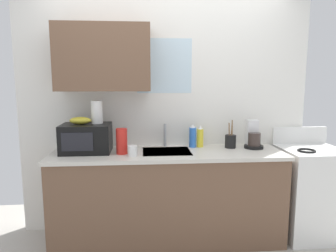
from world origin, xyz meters
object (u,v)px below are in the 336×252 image
object	(u,v)px
banana_bunch	(80,121)
mug_white	(133,151)
stove_range	(309,191)
dish_soap_bottle_blue	(193,136)
dish_soap_bottle_yellow	(200,137)
utensil_crock	(230,141)
coffee_maker	(253,137)
paper_towel_roll	(97,112)
microwave	(86,138)
cereal_canister	(122,141)

from	to	relation	value
banana_bunch	mug_white	bearing A→B (deg)	-21.03
stove_range	dish_soap_bottle_blue	size ratio (longest dim) A/B	4.56
dish_soap_bottle_yellow	mug_white	bearing A→B (deg)	-154.31
utensil_crock	dish_soap_bottle_yellow	bearing A→B (deg)	167.47
dish_soap_bottle_yellow	mug_white	distance (m)	0.76
dish_soap_bottle_yellow	coffee_maker	bearing A→B (deg)	-8.40
paper_towel_roll	dish_soap_bottle_blue	distance (m)	0.99
stove_range	mug_white	size ratio (longest dim) A/B	11.37
dish_soap_bottle_yellow	dish_soap_bottle_blue	bearing A→B (deg)	-175.45
mug_white	stove_range	bearing A→B (deg)	4.59
dish_soap_bottle_blue	utensil_crock	size ratio (longest dim) A/B	0.84
dish_soap_bottle_yellow	mug_white	world-z (taller)	dish_soap_bottle_yellow
paper_towel_roll	dish_soap_bottle_blue	world-z (taller)	paper_towel_roll
dish_soap_bottle_yellow	utensil_crock	distance (m)	0.31
dish_soap_bottle_blue	utensil_crock	xyz separation A→B (m)	(0.38, -0.06, -0.04)
microwave	coffee_maker	bearing A→B (deg)	2.07
coffee_maker	utensil_crock	bearing A→B (deg)	177.13
coffee_maker	cereal_canister	bearing A→B (deg)	-173.13
stove_range	banana_bunch	size ratio (longest dim) A/B	5.40
microwave	utensil_crock	distance (m)	1.43
dish_soap_bottle_yellow	utensil_crock	size ratio (longest dim) A/B	0.78
stove_range	banana_bunch	world-z (taller)	banana_bunch
paper_towel_roll	utensil_crock	size ratio (longest dim) A/B	0.78
banana_bunch	coffee_maker	bearing A→B (deg)	1.96
microwave	dish_soap_bottle_yellow	xyz separation A→B (m)	(1.12, 0.14, -0.03)
mug_white	microwave	bearing A→B (deg)	157.04
dish_soap_bottle_blue	cereal_canister	world-z (taller)	cereal_canister
microwave	dish_soap_bottle_blue	xyz separation A→B (m)	(1.04, 0.13, -0.02)
paper_towel_roll	dish_soap_bottle_blue	bearing A→B (deg)	4.86
microwave	banana_bunch	xyz separation A→B (m)	(-0.05, 0.00, 0.17)
stove_range	cereal_canister	bearing A→B (deg)	-178.38
paper_towel_roll	stove_range	bearing A→B (deg)	-2.59
dish_soap_bottle_yellow	paper_towel_roll	bearing A→B (deg)	-175.16
microwave	dish_soap_bottle_yellow	bearing A→B (deg)	7.01
stove_range	coffee_maker	distance (m)	0.80
cereal_canister	utensil_crock	world-z (taller)	utensil_crock
microwave	banana_bunch	size ratio (longest dim) A/B	2.30
banana_bunch	utensil_crock	size ratio (longest dim) A/B	0.71
paper_towel_roll	cereal_canister	bearing A→B (deg)	-32.01
paper_towel_roll	dish_soap_bottle_blue	xyz separation A→B (m)	(0.94, 0.08, -0.27)
dish_soap_bottle_yellow	cereal_canister	xyz separation A→B (m)	(-0.78, -0.24, 0.02)
paper_towel_roll	cereal_canister	size ratio (longest dim) A/B	0.92
dish_soap_bottle_blue	cereal_canister	bearing A→B (deg)	-161.89
dish_soap_bottle_blue	stove_range	bearing A→B (deg)	-8.46
cereal_canister	mug_white	world-z (taller)	cereal_canister
cereal_canister	paper_towel_roll	bearing A→B (deg)	147.99
banana_bunch	utensil_crock	bearing A→B (deg)	2.71
microwave	paper_towel_roll	size ratio (longest dim) A/B	2.09
stove_range	microwave	world-z (taller)	microwave
utensil_crock	mug_white	bearing A→B (deg)	-165.14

